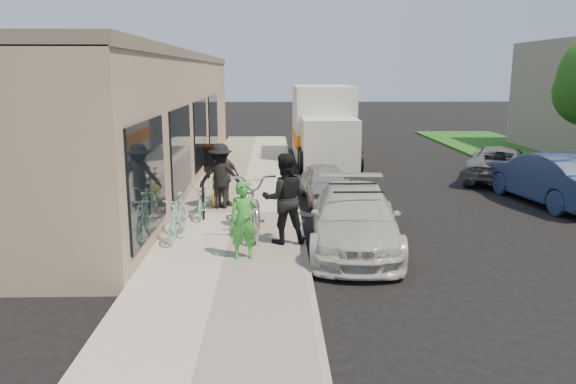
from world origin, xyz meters
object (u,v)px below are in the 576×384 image
object	(u,v)px
moving_truck	(324,128)
woman_rider	(244,220)
tandem_bike	(250,201)
far_car_blue	(549,178)
cruiser_bike_b	(202,200)
sandwich_board	(209,158)
bystander_b	(223,177)
sedan_white	(354,219)
cruiser_bike_c	(215,186)
bike_rack	(203,198)
sedan_silver	(326,183)
man_standing	(284,198)
cruiser_bike_a	(177,217)
far_car_gray	(500,163)
bystander_a	(221,176)

from	to	relation	value
moving_truck	woman_rider	bearing A→B (deg)	-101.83
woman_rider	tandem_bike	bearing A→B (deg)	80.29
far_car_blue	cruiser_bike_b	distance (m)	9.56
sandwich_board	moving_truck	size ratio (longest dim) A/B	0.16
woman_rider	bystander_b	xyz separation A→B (m)	(-0.75, 4.28, 0.04)
sedan_white	moving_truck	xyz separation A→B (m)	(0.39, 11.86, 0.72)
cruiser_bike_c	bystander_b	bearing A→B (deg)	-54.85
bystander_b	bike_rack	bearing A→B (deg)	-141.84
cruiser_bike_c	cruiser_bike_b	bearing A→B (deg)	-98.88
bystander_b	woman_rider	bearing A→B (deg)	-113.49
cruiser_bike_c	sedan_silver	bearing A→B (deg)	13.27
sedan_white	cruiser_bike_b	size ratio (longest dim) A/B	2.99
man_standing	bike_rack	bearing A→B (deg)	-56.55
woman_rider	cruiser_bike_a	size ratio (longest dim) A/B	0.94
moving_truck	woman_rider	xyz separation A→B (m)	(-2.62, -12.88, -0.47)
moving_truck	far_car_gray	world-z (taller)	moving_truck
sedan_silver	far_car_blue	world-z (taller)	far_car_blue
sedan_silver	cruiser_bike_b	distance (m)	3.88
moving_truck	cruiser_bike_a	distance (m)	12.26
tandem_bike	man_standing	world-z (taller)	man_standing
far_car_blue	cruiser_bike_b	world-z (taller)	far_car_blue
cruiser_bike_c	bystander_b	size ratio (longest dim) A/B	1.01
sandwich_board	cruiser_bike_c	xyz separation A→B (m)	(0.70, -4.78, -0.02)
moving_truck	bystander_a	distance (m)	9.47
sedan_white	man_standing	size ratio (longest dim) A/B	2.43
cruiser_bike_c	bystander_b	world-z (taller)	bystander_b
sedan_silver	cruiser_bike_c	xyz separation A→B (m)	(-3.04, -0.80, 0.10)
sandwich_board	cruiser_bike_a	distance (m)	8.06
man_standing	cruiser_bike_b	world-z (taller)	man_standing
sedan_white	cruiser_bike_a	world-z (taller)	sedan_white
bike_rack	cruiser_bike_b	size ratio (longest dim) A/B	0.52
bike_rack	far_car_gray	xyz separation A→B (m)	(9.30, 5.18, -0.03)
woman_rider	cruiser_bike_a	distance (m)	2.01
far_car_blue	cruiser_bike_c	bearing A→B (deg)	-7.36
sedan_white	woman_rider	bearing A→B (deg)	-150.04
cruiser_bike_a	bystander_a	bearing A→B (deg)	80.30
woman_rider	cruiser_bike_b	bearing A→B (deg)	101.36
tandem_bike	cruiser_bike_a	world-z (taller)	tandem_bike
far_car_blue	cruiser_bike_a	world-z (taller)	far_car_blue
sandwich_board	cruiser_bike_a	size ratio (longest dim) A/B	0.62
sandwich_board	sedan_white	distance (m)	9.26
woman_rider	bystander_b	distance (m)	4.35
sandwich_board	cruiser_bike_c	world-z (taller)	sandwich_board
moving_truck	far_car_blue	size ratio (longest dim) A/B	1.41
sedan_silver	sandwich_board	bearing A→B (deg)	130.43
bike_rack	man_standing	distance (m)	2.89
bike_rack	moving_truck	distance (m)	10.49
bystander_a	sedan_white	bearing A→B (deg)	132.95
moving_truck	sedan_silver	bearing A→B (deg)	-94.83
sedan_silver	far_car_blue	size ratio (longest dim) A/B	0.69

